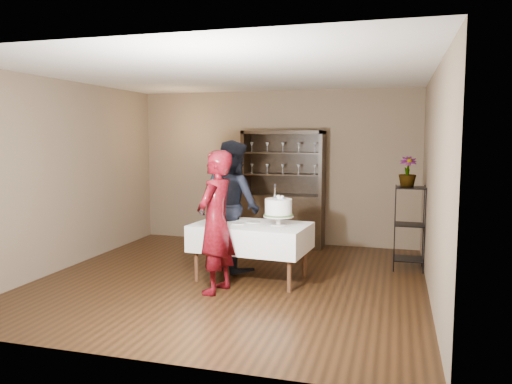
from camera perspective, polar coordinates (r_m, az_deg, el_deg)
floor at (r=6.76m, az=-2.85°, el=-9.97°), size 5.00×5.00×0.00m
ceiling at (r=6.53m, az=-2.99°, el=13.39°), size 5.00×5.00×0.00m
back_wall at (r=8.91m, az=2.25°, el=2.82°), size 5.00×0.02×2.70m
wall_left at (r=7.68m, az=-20.88°, el=1.85°), size 0.02×5.00×2.70m
wall_right at (r=6.18m, az=19.62°, el=0.89°), size 0.02×5.00×2.70m
china_hutch at (r=8.69m, az=3.13°, el=-1.81°), size 1.40×0.48×2.00m
plant_etagere at (r=7.45m, az=17.13°, el=-3.57°), size 0.42×0.42×1.20m
cake_table at (r=6.64m, az=-0.55°, el=-5.17°), size 1.58×1.05×0.75m
woman at (r=6.06m, az=-4.61°, el=-3.43°), size 0.51×0.69×1.74m
man at (r=7.12m, az=-2.66°, el=-1.52°), size 1.14×1.12×1.85m
cake at (r=6.50m, az=2.58°, el=-1.92°), size 0.42×0.42×0.54m
plate_near at (r=6.61m, az=-2.09°, el=-3.61°), size 0.25×0.25×0.01m
plate_far at (r=6.70m, az=-0.31°, el=-3.47°), size 0.22×0.22×0.01m
potted_plant at (r=7.37m, az=16.93°, el=2.23°), size 0.26×0.26×0.43m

